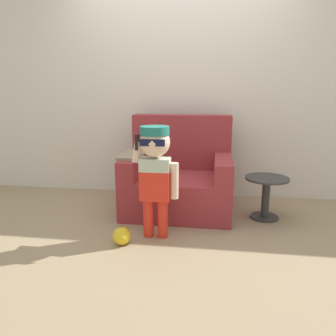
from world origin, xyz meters
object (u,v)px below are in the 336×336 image
(armchair, at_px, (179,177))
(toy_ball, at_px, (122,236))
(person_child, at_px, (155,165))
(side_table, at_px, (266,194))

(armchair, relative_size, toy_ball, 7.46)
(person_child, height_order, toy_ball, person_child)
(person_child, distance_m, side_table, 1.22)
(person_child, bearing_deg, armchair, 80.88)
(side_table, xyz_separation_m, toy_ball, (-1.26, -0.76, -0.18))
(armchair, distance_m, person_child, 0.81)
(person_child, distance_m, toy_ball, 0.66)
(armchair, bearing_deg, person_child, -99.12)
(armchair, height_order, toy_ball, armchair)
(person_child, xyz_separation_m, side_table, (1.01, 0.57, -0.39))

